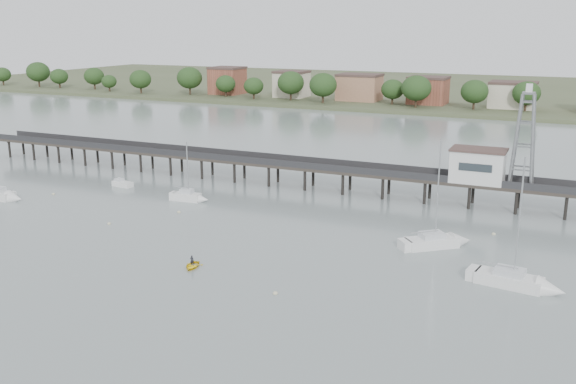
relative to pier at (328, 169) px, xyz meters
name	(u,v)px	position (x,y,z in m)	size (l,w,h in m)	color
ground_plane	(92,339)	(0.00, -60.00, -3.79)	(500.00, 500.00, 0.00)	gray
pier	(328,169)	(0.00, 0.00, 0.00)	(150.00, 5.00, 5.50)	#2D2823
pier_building	(478,165)	(25.00, 0.00, 2.87)	(8.40, 5.40, 5.30)	silver
lattice_tower	(524,140)	(31.50, 0.00, 7.31)	(3.20, 3.20, 15.50)	slate
sailboat_c	(442,242)	(24.10, -21.20, -3.16)	(8.61, 7.81, 14.83)	white
sailboat_b	(191,197)	(-17.59, -16.02, -3.14)	(6.23, 2.42, 10.25)	white
sailboat_a	(3,196)	(-46.35, -28.07, -3.16)	(8.59, 2.88, 13.99)	white
sailboat_d	(524,284)	(35.05, -31.49, -3.16)	(9.74, 4.08, 15.47)	white
white_tender	(122,184)	(-34.21, -12.71, -3.32)	(4.11, 2.19, 1.52)	white
yellow_dinghy	(192,267)	(-1.39, -41.02, -3.79)	(2.10, 0.61, 2.95)	yellow
dinghy_occupant	(192,267)	(-1.39, -41.02, -3.79)	(0.46, 1.26, 0.30)	black
mooring_buoys	(267,237)	(1.79, -27.50, -3.71)	(90.61, 31.09, 0.39)	beige
far_shore	(482,91)	(0.36, 179.58, -2.85)	(500.00, 170.00, 10.40)	#475133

